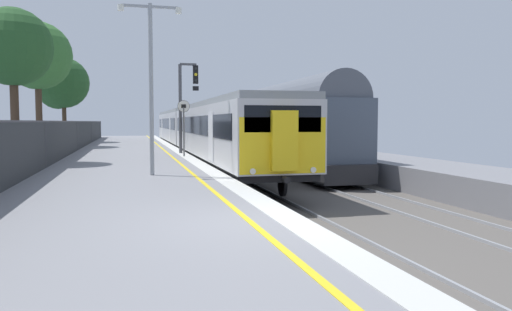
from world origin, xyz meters
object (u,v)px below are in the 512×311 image
Objects in this scene: signal_gantry at (185,97)px; background_tree_right at (9,50)px; speed_limit_sign at (184,121)px; background_tree_left at (62,85)px; commuter_train_at_platform at (197,128)px; background_tree_centre at (37,58)px; platform_lamp_mid at (151,74)px; freight_train_adjacent_track at (257,123)px.

background_tree_right is at bearing -147.38° from signal_gantry.
signal_gantry is at bearing 82.07° from speed_limit_sign.
background_tree_left is at bearing 111.89° from speed_limit_sign.
background_tree_left reaches higher than commuter_train_at_platform.
signal_gantry is 0.57× the size of background_tree_centre.
background_tree_left reaches higher than platform_lamp_mid.
speed_limit_sign is at bearing 77.27° from platform_lamp_mid.
background_tree_left reaches higher than freight_train_adjacent_track.
signal_gantry is (-1.47, -6.50, 1.81)m from commuter_train_at_platform.
speed_limit_sign is 0.39× the size of background_tree_left.
platform_lamp_mid is 0.77× the size of background_tree_left.
signal_gantry is (-5.48, -5.58, 1.44)m from freight_train_adjacent_track.
background_tree_right is at bearing -162.86° from speed_limit_sign.
background_tree_centre is (-14.58, 4.07, 4.45)m from freight_train_adjacent_track.
background_tree_left is at bearing 115.87° from signal_gantry.
commuter_train_at_platform is at bearing -47.86° from background_tree_left.
speed_limit_sign is at bearing -125.26° from freight_train_adjacent_track.
platform_lamp_mid is (-7.77, -16.76, 1.61)m from freight_train_adjacent_track.
platform_lamp_mid is at bearing -71.88° from background_tree_centre.
platform_lamp_mid is 8.40m from background_tree_right.
background_tree_left is at bearing 132.14° from commuter_train_at_platform.
speed_limit_sign is 15.73m from background_tree_centre.
freight_train_adjacent_track is (4.00, -0.92, 0.37)m from commuter_train_at_platform.
signal_gantry is 3.01m from speed_limit_sign.
commuter_train_at_platform is 14.43× the size of speed_limit_sign.
commuter_train_at_platform is 8.19× the size of signal_gantry.
background_tree_left is at bearing 91.85° from background_tree_right.
freight_train_adjacent_track is 7.95m from signal_gantry.
platform_lamp_mid is 0.85× the size of background_tree_right.
speed_limit_sign is at bearing -68.11° from background_tree_left.
commuter_train_at_platform is at bearing 167.06° from freight_train_adjacent_track.
background_tree_left is at bearing 85.57° from background_tree_centre.
background_tree_right is at bearing -84.78° from background_tree_centre.
background_tree_left is (-9.97, 11.02, 3.54)m from commuter_train_at_platform.
platform_lamp_mid is 22.10m from background_tree_centre.
signal_gantry reaches higher than freight_train_adjacent_track.
speed_limit_sign is 8.27m from background_tree_right.
signal_gantry is at bearing 78.41° from platform_lamp_mid.
speed_limit_sign is (-1.85, -9.20, 0.51)m from commuter_train_at_platform.
background_tree_centre reaches higher than background_tree_right.
platform_lamp_mid reaches higher than freight_train_adjacent_track.
background_tree_right is at bearing -141.45° from freight_train_adjacent_track.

